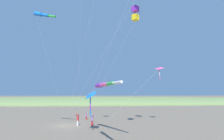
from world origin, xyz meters
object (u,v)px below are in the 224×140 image
at_px(kite_windsock_long_streamer_left, 42,15).
at_px(person_child_grey_jacket, 86,115).
at_px(person_child_green_jacket, 92,119).
at_px(kite_windsock_striped_overhead, 104,85).
at_px(person_adult_flyer, 78,119).
at_px(kite_delta_rainbow_low_near, 159,68).
at_px(kite_box_teal_far_right, 135,13).
at_px(kite_delta_blue_topmost, 90,95).

bearing_deg(kite_windsock_long_streamer_left, person_child_grey_jacket, -24.77).
xyz_separation_m(person_child_green_jacket, kite_windsock_striped_overhead, (-11.90, -1.44, 4.66)).
distance_m(person_adult_flyer, kite_windsock_striped_overhead, 13.12).
bearing_deg(kite_windsock_striped_overhead, kite_delta_rainbow_low_near, -34.80).
height_order(kite_delta_rainbow_low_near, kite_windsock_long_streamer_left, kite_windsock_long_streamer_left).
height_order(person_child_green_jacket, person_child_grey_jacket, person_child_green_jacket).
bearing_deg(kite_box_teal_far_right, kite_windsock_striped_overhead, 143.68).
xyz_separation_m(person_child_green_jacket, kite_delta_blue_topmost, (-5.25, 0.13, 3.61)).
relative_size(person_child_grey_jacket, kite_delta_blue_topmost, 0.16).
bearing_deg(person_child_green_jacket, kite_windsock_striped_overhead, -173.12).
height_order(kite_delta_blue_topmost, kite_windsock_striped_overhead, kite_windsock_striped_overhead).
height_order(kite_delta_rainbow_low_near, kite_windsock_striped_overhead, kite_delta_rainbow_low_near).
xyz_separation_m(person_child_green_jacket, kite_box_teal_far_right, (-6.38, -5.49, 13.90)).
height_order(kite_box_teal_far_right, kite_windsock_long_streamer_left, kite_box_teal_far_right).
distance_m(person_child_green_jacket, kite_delta_rainbow_low_near, 13.70).
relative_size(kite_delta_blue_topmost, kite_windsock_long_streamer_left, 0.56).
height_order(person_child_green_jacket, kite_delta_rainbow_low_near, kite_delta_rainbow_low_near).
bearing_deg(kite_delta_rainbow_low_near, kite_delta_blue_topmost, 122.56).
bearing_deg(person_child_green_jacket, person_child_grey_jacket, 11.39).
height_order(person_adult_flyer, kite_windsock_striped_overhead, kite_windsock_striped_overhead).
bearing_deg(person_adult_flyer, kite_delta_blue_topmost, -158.89).
xyz_separation_m(person_child_grey_jacket, kite_windsock_long_streamer_left, (-11.30, 5.21, 14.15)).
distance_m(person_adult_flyer, kite_delta_rainbow_low_near, 15.42).
distance_m(kite_delta_blue_topmost, kite_windsock_long_streamer_left, 12.21).
xyz_separation_m(person_adult_flyer, kite_box_teal_far_right, (-6.26, -7.60, 13.82)).
xyz_separation_m(kite_windsock_long_streamer_left, kite_windsock_striped_overhead, (-6.99, -7.93, -9.36)).
xyz_separation_m(kite_box_teal_far_right, kite_windsock_long_streamer_left, (1.47, 11.99, 0.12)).
xyz_separation_m(kite_delta_rainbow_low_near, kite_delta_blue_topmost, (-7.10, 11.12, -4.36)).
relative_size(person_adult_flyer, person_child_green_jacket, 1.08).
xyz_separation_m(person_adult_flyer, person_child_grey_jacket, (6.51, -0.83, -0.21)).
xyz_separation_m(kite_delta_rainbow_low_near, kite_windsock_striped_overhead, (-13.74, 9.55, -3.31)).
relative_size(person_adult_flyer, kite_delta_blue_topmost, 0.21).
height_order(person_child_grey_jacket, kite_delta_blue_topmost, kite_delta_blue_topmost).
bearing_deg(kite_delta_blue_topmost, kite_windsock_long_streamer_left, 86.94).
relative_size(kite_delta_rainbow_low_near, kite_windsock_long_streamer_left, 0.65).
bearing_deg(kite_delta_blue_topmost, kite_windsock_striped_overhead, -166.74).
height_order(person_adult_flyer, kite_box_teal_far_right, kite_box_teal_far_right).
xyz_separation_m(person_child_green_jacket, kite_windsock_long_streamer_left, (-4.91, 6.50, 14.02)).
bearing_deg(kite_delta_blue_topmost, person_child_grey_jacket, 5.67).
height_order(person_child_grey_jacket, kite_windsock_striped_overhead, kite_windsock_striped_overhead).
height_order(kite_delta_blue_topmost, kite_box_teal_far_right, kite_box_teal_far_right).
bearing_deg(kite_windsock_long_streamer_left, kite_delta_blue_topmost, -93.06).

